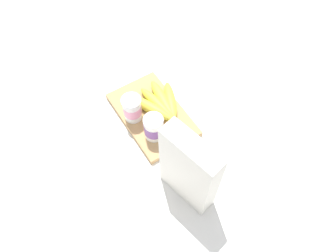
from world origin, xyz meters
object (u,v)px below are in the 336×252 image
yogurt_cup_back (132,109)px  banana_bunch (160,103)px  cereal_box (189,170)px  yogurt_cup_front (154,128)px  cutting_board (152,115)px

yogurt_cup_back → banana_bunch: bearing=-96.8°
cereal_box → banana_bunch: 0.33m
yogurt_cup_front → yogurt_cup_back: bearing=12.5°
banana_bunch → yogurt_cup_front: bearing=138.5°
yogurt_cup_front → yogurt_cup_back: size_ratio=0.94×
yogurt_cup_front → yogurt_cup_back: 0.10m
cereal_box → yogurt_cup_back: cereal_box is taller
cutting_board → yogurt_cup_back: bearing=70.9°
cutting_board → banana_bunch: banana_bunch is taller
cereal_box → yogurt_cup_front: bearing=163.8°
cereal_box → yogurt_cup_back: 0.32m
yogurt_cup_back → banana_bunch: (-0.01, -0.10, -0.03)m
yogurt_cup_front → yogurt_cup_back: (0.10, 0.02, 0.00)m
cutting_board → cereal_box: bearing=169.6°
cereal_box → yogurt_cup_front: cereal_box is taller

